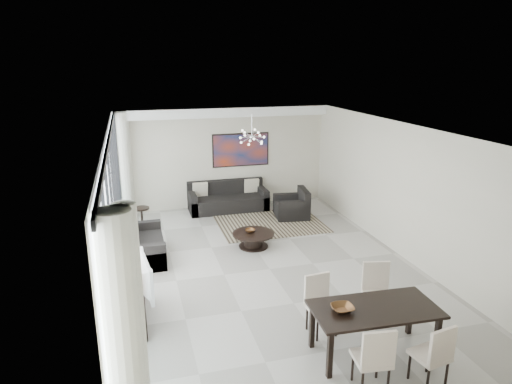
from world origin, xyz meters
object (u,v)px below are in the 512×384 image
object	(u,v)px
sofa_main	(228,200)
television	(140,276)
tv_console	(132,307)
coffee_table	(253,239)
dining_table	(375,313)

from	to	relation	value
sofa_main	television	bearing A→B (deg)	-116.29
television	tv_console	bearing A→B (deg)	80.75
sofa_main	television	xyz separation A→B (m)	(-2.60, -5.27, 0.49)
tv_console	sofa_main	bearing A→B (deg)	62.30
coffee_table	dining_table	world-z (taller)	dining_table
coffee_table	dining_table	bearing A→B (deg)	-81.83
coffee_table	sofa_main	distance (m)	2.84
coffee_table	television	size ratio (longest dim) A/B	0.92
television	dining_table	distance (m)	3.73
television	coffee_table	bearing A→B (deg)	-53.28
dining_table	coffee_table	bearing A→B (deg)	98.17
coffee_table	television	distance (m)	3.59
sofa_main	tv_console	bearing A→B (deg)	-117.70
tv_console	dining_table	bearing A→B (deg)	-29.59
coffee_table	sofa_main	world-z (taller)	sofa_main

